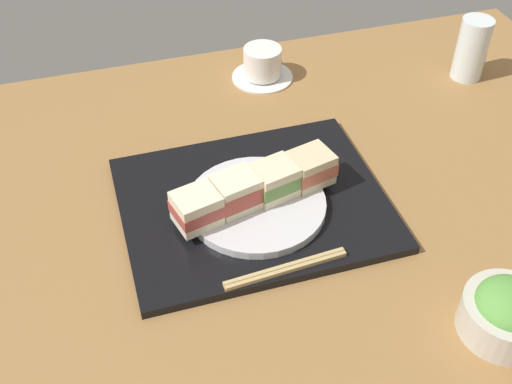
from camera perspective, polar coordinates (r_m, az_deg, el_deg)
ground_plane at (r=103.60cm, az=2.37°, el=-2.06°), size 140.00×100.00×3.00cm
serving_tray at (r=102.22cm, az=-0.25°, el=-1.04°), size 41.04×33.28×1.45cm
sandwich_plate at (r=100.26cm, az=-0.03°, el=-0.99°), size 21.66×21.66×1.35cm
sandwich_nearmost at (r=95.00cm, az=-5.25°, el=-1.47°), size 7.79×7.15×5.28cm
sandwich_inner_near at (r=96.82cm, az=-1.74°, el=-0.14°), size 7.93×7.22×5.53cm
sandwich_inner_far at (r=99.19cm, az=1.63°, el=1.04°), size 7.87×7.03×5.36cm
sandwich_farmost at (r=101.91cm, az=4.82°, el=2.16°), size 7.95×7.07×5.22cm
salad_bowl at (r=90.58cm, az=21.27°, el=-9.83°), size 11.88×11.88×7.70cm
chopsticks_pair at (r=91.57cm, az=2.64°, el=-6.77°), size 18.38×2.61×0.70cm
coffee_cup at (r=131.03cm, az=0.57°, el=11.16°), size 12.25×12.51×6.61cm
drinking_glass at (r=136.51cm, az=18.47°, el=11.87°), size 6.11×6.11×12.48cm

